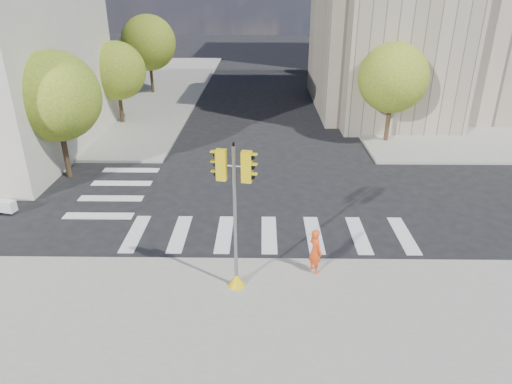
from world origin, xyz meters
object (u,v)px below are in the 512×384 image
(lamp_near, at_px, (386,59))
(photographer, at_px, (315,251))
(lamp_far, at_px, (350,38))
(traffic_signal, at_px, (235,230))

(lamp_near, height_order, photographer, lamp_near)
(lamp_near, relative_size, lamp_far, 1.00)
(lamp_far, bearing_deg, photographer, -101.35)
(traffic_signal, distance_m, photographer, 3.07)
(lamp_far, height_order, traffic_signal, lamp_far)
(traffic_signal, relative_size, photographer, 3.06)
(lamp_far, bearing_deg, traffic_signal, -105.31)
(photographer, bearing_deg, lamp_far, -42.16)
(lamp_near, relative_size, traffic_signal, 1.65)
(traffic_signal, bearing_deg, lamp_far, 85.50)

